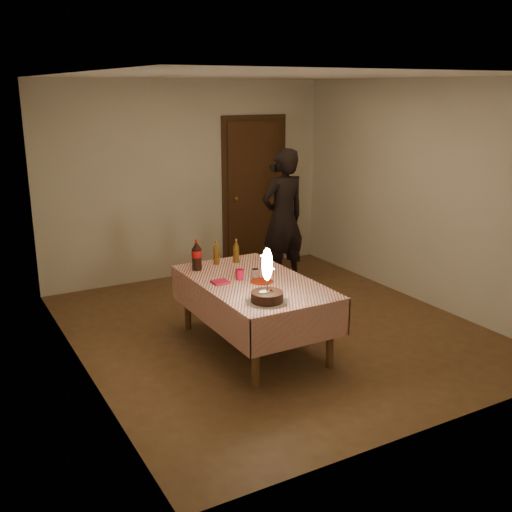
% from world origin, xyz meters
% --- Properties ---
extents(ground, '(4.00, 4.50, 0.01)m').
position_xyz_m(ground, '(0.00, 0.00, 0.00)').
color(ground, brown).
rests_on(ground, ground).
extents(room_shell, '(4.04, 4.54, 2.62)m').
position_xyz_m(room_shell, '(0.03, 0.08, 1.65)').
color(room_shell, beige).
rests_on(room_shell, ground).
extents(dining_table, '(1.02, 1.72, 0.69)m').
position_xyz_m(dining_table, '(-0.41, -0.30, 0.60)').
color(dining_table, brown).
rests_on(dining_table, ground).
extents(birthday_cake, '(0.36, 0.36, 0.49)m').
position_xyz_m(birthday_cake, '(-0.59, -0.87, 0.80)').
color(birthday_cake, white).
rests_on(birthday_cake, dining_table).
extents(red_plate, '(0.22, 0.22, 0.01)m').
position_xyz_m(red_plate, '(-0.36, -0.37, 0.69)').
color(red_plate, '#A8200B').
rests_on(red_plate, dining_table).
extents(red_cup, '(0.08, 0.08, 0.10)m').
position_xyz_m(red_cup, '(-0.51, -0.19, 0.74)').
color(red_cup, '#B80C2A').
rests_on(red_cup, dining_table).
extents(clear_cup, '(0.07, 0.07, 0.09)m').
position_xyz_m(clear_cup, '(-0.35, -0.23, 0.73)').
color(clear_cup, white).
rests_on(clear_cup, dining_table).
extents(napkin_stack, '(0.15, 0.15, 0.02)m').
position_xyz_m(napkin_stack, '(-0.72, -0.20, 0.70)').
color(napkin_stack, '#AA132E').
rests_on(napkin_stack, dining_table).
extents(cola_bottle, '(0.10, 0.10, 0.32)m').
position_xyz_m(cola_bottle, '(-0.74, 0.30, 0.84)').
color(cola_bottle, black).
rests_on(cola_bottle, dining_table).
extents(amber_bottle_left, '(0.06, 0.06, 0.25)m').
position_xyz_m(amber_bottle_left, '(-0.48, 0.38, 0.81)').
color(amber_bottle_left, '#5C380F').
rests_on(amber_bottle_left, dining_table).
extents(amber_bottle_right, '(0.06, 0.06, 0.25)m').
position_xyz_m(amber_bottle_right, '(-0.27, 0.34, 0.81)').
color(amber_bottle_right, '#5C380F').
rests_on(amber_bottle_right, dining_table).
extents(photographer, '(0.69, 0.50, 1.77)m').
position_xyz_m(photographer, '(0.88, 1.25, 0.89)').
color(photographer, black).
rests_on(photographer, ground).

